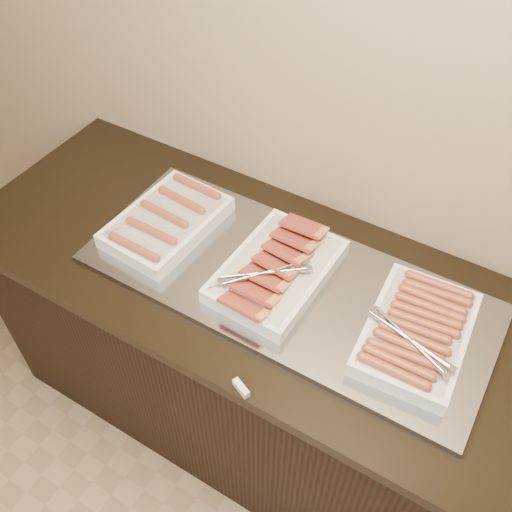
% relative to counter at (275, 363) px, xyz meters
% --- Properties ---
extents(counter, '(2.06, 0.76, 0.90)m').
position_rel_counter_xyz_m(counter, '(0.00, 0.00, 0.00)').
color(counter, black).
rests_on(counter, ground).
extents(warming_tray, '(1.20, 0.50, 0.02)m').
position_rel_counter_xyz_m(warming_tray, '(0.02, 0.00, 0.46)').
color(warming_tray, '#9598A3').
rests_on(warming_tray, counter).
extents(dish_left, '(0.28, 0.39, 0.07)m').
position_rel_counter_xyz_m(dish_left, '(-0.40, 0.00, 0.50)').
color(dish_left, silver).
rests_on(dish_left, warming_tray).
extents(dish_center, '(0.28, 0.42, 0.09)m').
position_rel_counter_xyz_m(dish_center, '(-0.01, -0.00, 0.50)').
color(dish_center, silver).
rests_on(dish_center, warming_tray).
extents(dish_right, '(0.28, 0.40, 0.08)m').
position_rel_counter_xyz_m(dish_right, '(0.42, -0.00, 0.50)').
color(dish_right, silver).
rests_on(dish_right, warming_tray).
extents(label_holder, '(0.06, 0.04, 0.02)m').
position_rel_counter_xyz_m(label_holder, '(0.09, -0.36, 0.46)').
color(label_holder, silver).
rests_on(label_holder, counter).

